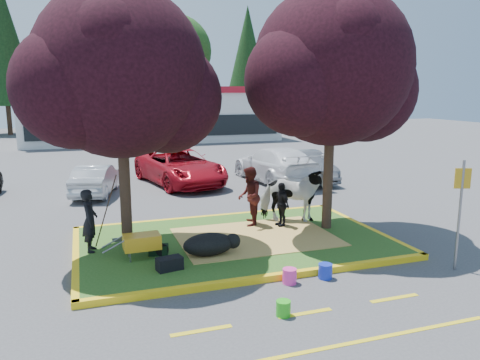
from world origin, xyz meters
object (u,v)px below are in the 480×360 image
object	(u,v)px
bucket_pink	(290,276)
bucket_blue	(325,271)
sign_post	(461,203)
calf	(208,244)
handler	(90,221)
bucket_green	(283,308)
cow	(292,196)
wheelbarrow	(142,242)
car_silver	(96,179)

from	to	relation	value
bucket_pink	bucket_blue	distance (m)	0.87
sign_post	bucket_blue	xyz separation A→B (m)	(-3.12, 0.52, -1.43)
calf	bucket_blue	size ratio (longest dim) A/B	3.79
handler	bucket_green	distance (m)	5.58
cow	calf	world-z (taller)	cow
cow	calf	size ratio (longest dim) A/B	1.56
wheelbarrow	car_silver	xyz separation A→B (m)	(-0.76, 8.34, 0.06)
calf	sign_post	world-z (taller)	sign_post
bucket_pink	car_silver	bearing A→B (deg)	108.98
sign_post	cow	bearing A→B (deg)	136.32
cow	sign_post	world-z (taller)	sign_post
sign_post	bucket_green	bearing A→B (deg)	-149.85
cow	bucket_blue	distance (m)	4.09
car_silver	bucket_pink	bearing A→B (deg)	123.72
handler	bucket_green	bearing A→B (deg)	-136.73
bucket_blue	car_silver	xyz separation A→B (m)	(-4.49, 10.53, 0.44)
cow	bucket_blue	bearing A→B (deg)	-169.90
calf	wheelbarrow	xyz separation A→B (m)	(-1.55, 0.31, 0.13)
wheelbarrow	bucket_blue	xyz separation A→B (m)	(3.73, -2.19, -0.39)
bucket_pink	wheelbarrow	bearing A→B (deg)	142.61
cow	sign_post	xyz separation A→B (m)	(2.12, -4.40, 0.62)
bucket_blue	sign_post	bearing A→B (deg)	-9.46
cow	wheelbarrow	xyz separation A→B (m)	(-4.73, -1.69, -0.43)
calf	handler	distance (m)	3.02
sign_post	bucket_pink	world-z (taller)	sign_post
bucket_pink	car_silver	size ratio (longest dim) A/B	0.09
sign_post	bucket_pink	distance (m)	4.27
wheelbarrow	bucket_green	distance (m)	4.12
handler	bucket_blue	world-z (taller)	handler
wheelbarrow	bucket_pink	distance (m)	3.62
cow	sign_post	size ratio (longest dim) A/B	0.76
sign_post	bucket_green	distance (m)	5.01
handler	sign_post	size ratio (longest dim) A/B	0.61
handler	sign_post	distance (m)	8.82
bucket_blue	car_silver	distance (m)	11.46
calf	sign_post	size ratio (longest dim) A/B	0.49
car_silver	bucket_blue	bearing A→B (deg)	127.83
calf	bucket_pink	world-z (taller)	calf
bucket_blue	wheelbarrow	bearing A→B (deg)	149.56
wheelbarrow	sign_post	xyz separation A→B (m)	(6.85, -2.71, 1.05)
calf	sign_post	xyz separation A→B (m)	(5.29, -2.40, 1.18)
cow	sign_post	bearing A→B (deg)	-129.70
bucket_pink	bucket_green	bearing A→B (deg)	-119.12
sign_post	car_silver	bearing A→B (deg)	145.17
bucket_blue	bucket_green	bearing A→B (deg)	-140.68
cow	bucket_pink	world-z (taller)	cow
wheelbarrow	car_silver	distance (m)	8.37
handler	bucket_pink	xyz separation A→B (m)	(4.01, -3.13, -0.77)
calf	cow	bearing A→B (deg)	46.03
cow	car_silver	distance (m)	8.63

